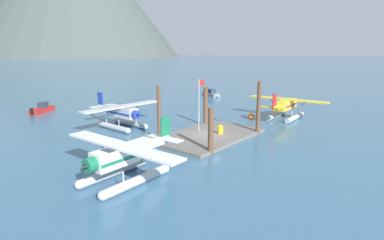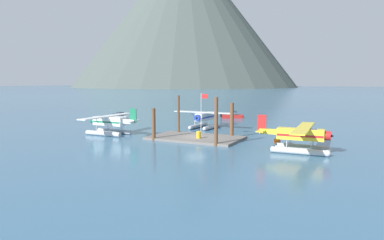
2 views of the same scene
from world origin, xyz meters
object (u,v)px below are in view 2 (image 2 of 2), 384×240
Objects in this scene: flagpole at (202,109)px; seaplane_silver_bow_left at (205,119)px; mooring_buoy at (277,141)px; seaplane_white_port_aft at (109,124)px; seaplane_yellow_stbd_aft at (301,138)px; fuel_drum at (199,135)px; boat_red_open_north at (233,116)px; boat_white_open_west at (120,117)px.

flagpole is 9.82m from seaplane_silver_bow_left.
seaplane_white_port_aft reaches higher than mooring_buoy.
seaplane_silver_bow_left and seaplane_yellow_stbd_aft have the same top height.
seaplane_yellow_stbd_aft is (26.39, -0.55, 0.00)m from seaplane_white_port_aft.
flagpole is 14.27m from seaplane_yellow_stbd_aft.
fuel_drum is 13.00m from seaplane_yellow_stbd_aft.
seaplane_silver_bow_left is 21.41m from seaplane_yellow_stbd_aft.
boat_red_open_north is (-1.48, 16.94, -1.09)m from seaplane_silver_bow_left.
flagpole reaches higher than mooring_buoy.
fuel_drum is at bearing -69.23° from seaplane_silver_bow_left.
seaplane_yellow_stbd_aft reaches higher than boat_red_open_north.
seaplane_silver_bow_left is (-3.60, 8.84, -2.30)m from flagpole.
boat_white_open_west is (-24.30, 13.17, -3.38)m from flagpole.
mooring_buoy is at bearing -59.99° from boat_red_open_north.
mooring_buoy is 0.08× the size of seaplane_white_port_aft.
seaplane_white_port_aft is at bearing -126.96° from seaplane_silver_bow_left.
fuel_drum is 0.19× the size of boat_white_open_west.
seaplane_yellow_stbd_aft is 2.26× the size of boat_white_open_west.
flagpole is at bearing -67.82° from seaplane_silver_bow_left.
fuel_drum is at bearing 172.12° from seaplane_yellow_stbd_aft.
seaplane_yellow_stbd_aft is 35.17m from boat_red_open_north.
seaplane_yellow_stbd_aft is at bearing -16.86° from flagpole.
boat_white_open_west is at bearing 148.15° from fuel_drum.
mooring_buoy is (9.60, 1.60, -0.32)m from fuel_drum.
seaplane_yellow_stbd_aft is (17.08, -12.92, 0.00)m from seaplane_silver_bow_left.
mooring_buoy is at bearing 9.46° from fuel_drum.
boat_red_open_north is (-5.08, 25.77, -3.38)m from flagpole.
boat_white_open_west is 22.98m from boat_red_open_north.
mooring_buoy is at bearing -3.97° from flagpole.
seaplane_silver_bow_left is (-4.23, 11.14, 0.84)m from fuel_drum.
seaplane_white_port_aft is 2.38× the size of boat_red_open_north.
boat_red_open_north is at bearing 120.01° from mooring_buoy.
seaplane_silver_bow_left is 1.00× the size of seaplane_white_port_aft.
seaplane_yellow_stbd_aft is (13.47, -4.08, -2.30)m from flagpole.
mooring_buoy is at bearing -34.63° from seaplane_silver_bow_left.
seaplane_silver_bow_left and seaplane_white_port_aft have the same top height.
seaplane_white_port_aft reaches higher than boat_red_open_north.
flagpole is 10.81m from mooring_buoy.
fuel_drum reaches higher than mooring_buoy.
flagpole reaches higher than boat_white_open_west.
seaplane_silver_bow_left is at bearing 112.18° from flagpole.
fuel_drum is at bearing -31.85° from boat_white_open_west.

